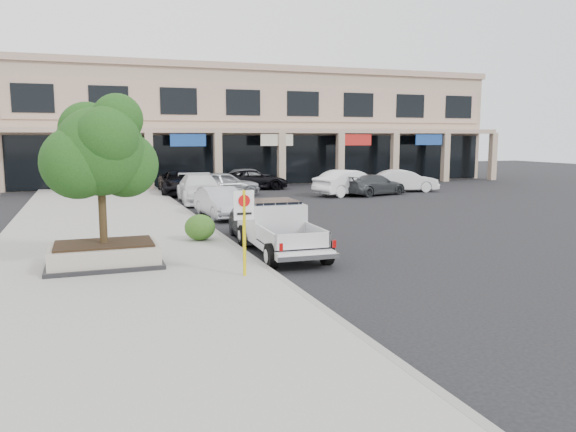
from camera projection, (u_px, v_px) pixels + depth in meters
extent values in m
plane|color=black|center=(328.00, 274.00, 15.79)|extent=(120.00, 120.00, 0.00)
cube|color=gray|center=(113.00, 246.00, 19.53)|extent=(8.00, 52.00, 0.15)
cube|color=gray|center=(224.00, 239.00, 20.85)|extent=(0.20, 52.00, 0.15)
cube|color=tan|center=(256.00, 129.00, 49.52)|extent=(40.00, 10.00, 9.00)
cube|color=tan|center=(255.00, 74.00, 48.86)|extent=(40.40, 10.40, 0.50)
cube|color=tan|center=(278.00, 131.00, 43.87)|extent=(40.00, 2.20, 0.35)
cube|color=tan|center=(493.00, 156.00, 50.09)|extent=(0.55, 0.55, 4.20)
cube|color=black|center=(274.00, 160.00, 45.17)|extent=(39.20, 0.08, 3.90)
cube|color=black|center=(105.00, 264.00, 16.18)|extent=(3.20, 2.20, 0.12)
cube|color=gray|center=(104.00, 253.00, 16.14)|extent=(3.00, 2.00, 0.50)
cube|color=black|center=(104.00, 244.00, 16.10)|extent=(2.70, 1.70, 0.06)
cylinder|color=#322613|center=(102.00, 204.00, 15.94)|extent=(0.22, 0.22, 2.20)
sphere|color=#18370F|center=(100.00, 151.00, 15.73)|extent=(2.50, 2.50, 2.50)
sphere|color=#18370F|center=(125.00, 165.00, 16.30)|extent=(1.90, 1.90, 1.90)
sphere|color=#18370F|center=(87.00, 130.00, 16.01)|extent=(1.60, 1.60, 1.60)
cylinder|color=yellow|center=(244.00, 233.00, 14.88)|extent=(0.09, 0.09, 2.30)
cube|color=white|center=(244.00, 205.00, 14.78)|extent=(0.55, 0.03, 0.78)
cylinder|color=red|center=(244.00, 201.00, 14.73)|extent=(0.32, 0.02, 0.32)
ellipsoid|color=#1F4D16|center=(200.00, 227.00, 20.11)|extent=(1.10, 0.99, 0.93)
imported|color=#2A2C2E|center=(256.00, 222.00, 21.04)|extent=(1.91, 4.12, 1.37)
imported|color=#B0B1B8|center=(220.00, 202.00, 26.86)|extent=(1.82, 4.50, 1.45)
imported|color=white|center=(200.00, 189.00, 32.74)|extent=(2.70, 5.88, 1.67)
imported|color=black|center=(180.00, 182.00, 37.67)|extent=(3.04, 5.96, 1.61)
imported|color=#989B9F|center=(223.00, 184.00, 36.23)|extent=(5.12, 2.80, 1.65)
imported|color=white|center=(350.00, 183.00, 36.96)|extent=(5.39, 3.21, 1.68)
imported|color=#323538|center=(374.00, 185.00, 37.13)|extent=(5.13, 3.27, 1.38)
imported|color=black|center=(254.00, 180.00, 41.23)|extent=(5.37, 3.19, 1.40)
imported|color=#A6A8AE|center=(249.00, 177.00, 43.47)|extent=(4.77, 2.89, 1.52)
imported|color=silver|center=(404.00, 181.00, 39.46)|extent=(4.90, 2.53, 1.54)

